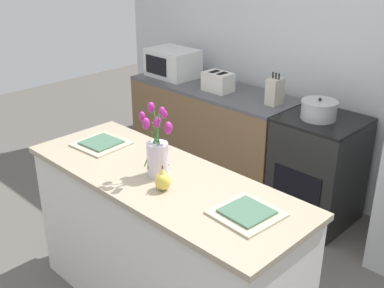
% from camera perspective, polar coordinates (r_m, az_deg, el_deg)
% --- Properties ---
extents(back_wall, '(5.20, 0.08, 2.70)m').
position_cam_1_polar(back_wall, '(4.11, 17.69, 10.64)').
color(back_wall, silver).
rests_on(back_wall, ground_plane).
extents(kitchen_island, '(1.80, 0.66, 0.95)m').
position_cam_1_polar(kitchen_island, '(2.97, -3.46, -11.94)').
color(kitchen_island, silver).
rests_on(kitchen_island, ground_plane).
extents(back_counter, '(1.68, 0.60, 0.89)m').
position_cam_1_polar(back_counter, '(4.64, 2.39, 1.46)').
color(back_counter, brown).
rests_on(back_counter, ground_plane).
extents(stove_range, '(0.60, 0.61, 0.89)m').
position_cam_1_polar(stove_range, '(4.03, 14.67, -3.00)').
color(stove_range, black).
rests_on(stove_range, ground_plane).
extents(flower_vase, '(0.15, 0.17, 0.42)m').
position_cam_1_polar(flower_vase, '(2.68, -4.06, -0.86)').
color(flower_vase, silver).
rests_on(flower_vase, kitchen_island).
extents(pear_figurine, '(0.09, 0.09, 0.14)m').
position_cam_1_polar(pear_figurine, '(2.56, -3.49, -4.30)').
color(pear_figurine, '#E5CC4C').
rests_on(pear_figurine, kitchen_island).
extents(plate_setting_left, '(0.32, 0.32, 0.02)m').
position_cam_1_polar(plate_setting_left, '(3.16, -10.69, 0.06)').
color(plate_setting_left, beige).
rests_on(plate_setting_left, kitchen_island).
extents(plate_setting_right, '(0.32, 0.32, 0.02)m').
position_cam_1_polar(plate_setting_right, '(2.38, 6.50, -8.13)').
color(plate_setting_right, beige).
rests_on(plate_setting_right, kitchen_island).
extents(toaster, '(0.28, 0.18, 0.17)m').
position_cam_1_polar(toaster, '(4.37, 3.10, 7.39)').
color(toaster, silver).
rests_on(toaster, back_counter).
extents(cooking_pot, '(0.28, 0.28, 0.17)m').
position_cam_1_polar(cooking_pot, '(3.81, 14.81, 3.93)').
color(cooking_pot, '#B2B5B7').
rests_on(cooking_pot, stove_range).
extents(microwave, '(0.48, 0.37, 0.27)m').
position_cam_1_polar(microwave, '(4.82, -2.30, 9.58)').
color(microwave, white).
rests_on(microwave, back_counter).
extents(knife_block, '(0.10, 0.14, 0.27)m').
position_cam_1_polar(knife_block, '(4.06, 9.79, 6.16)').
color(knife_block, beige).
rests_on(knife_block, back_counter).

